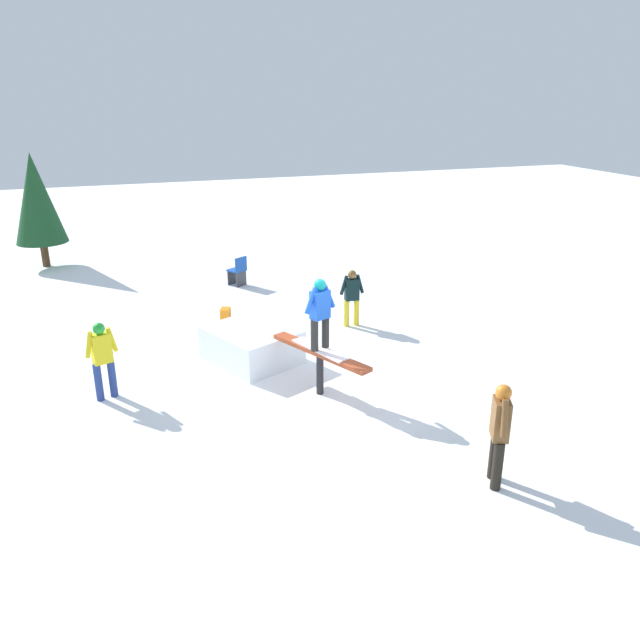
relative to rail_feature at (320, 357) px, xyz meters
The scene contains 10 objects.
ground_plane 0.76m from the rail_feature, ahead, with size 60.00×60.00×0.00m, color white.
rail_feature is the anchor object (origin of this frame).
snow_kicker_ramp 2.15m from the rail_feature, 155.56° to the right, with size 1.80×1.50×0.73m, color white.
main_rider_on_rail 0.83m from the rail_feature, ahead, with size 1.38×0.76×1.38m.
bystander_brown 3.87m from the rail_feature, 22.49° to the left, with size 0.64×0.36×1.61m.
bystander_black 3.72m from the rail_feature, 148.86° to the left, with size 0.22×0.62×1.41m.
bystander_yellow 4.02m from the rail_feature, 106.46° to the right, with size 0.30×0.61×1.51m.
folding_chair 7.40m from the rail_feature, behind, with size 0.61×0.61×0.88m.
backpack_on_snow 4.63m from the rail_feature, 168.21° to the right, with size 0.30×0.22×0.34m, color orange.
pine_tree_near 12.89m from the rail_feature, 154.57° to the right, with size 1.60×1.60×3.64m.
Camera 1 is at (10.11, -3.52, 5.49)m, focal length 35.00 mm.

